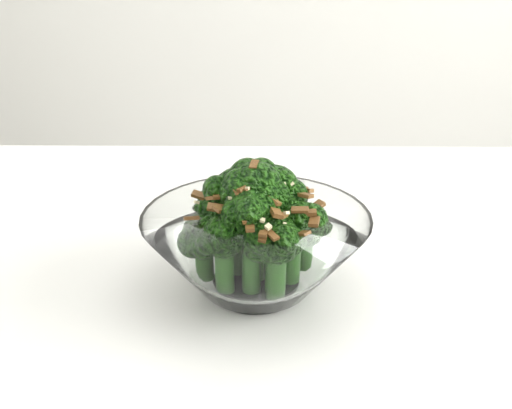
# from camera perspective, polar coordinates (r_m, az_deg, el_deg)

# --- Properties ---
(table) EXTENTS (1.31, 0.98, 0.75)m
(table) POSITION_cam_1_polar(r_m,az_deg,el_deg) (0.64, 8.88, -11.22)
(table) COLOR white
(table) RESTS_ON ground
(broccoli_dish) EXTENTS (0.21, 0.21, 0.13)m
(broccoli_dish) POSITION_cam_1_polar(r_m,az_deg,el_deg) (0.53, -0.00, -3.65)
(broccoli_dish) COLOR white
(broccoli_dish) RESTS_ON table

